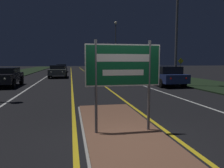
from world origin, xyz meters
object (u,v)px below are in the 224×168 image
object	(u,v)px
highway_sign	(123,69)
streetlight_right_far	(116,40)
car_approaching_0	(5,76)
warning_sign	(181,67)
car_receding_0	(165,75)
car_approaching_1	(58,71)
car_approaching_2	(61,68)
car_receding_1	(105,71)

from	to	relation	value
highway_sign	streetlight_right_far	size ratio (longest dim) A/B	0.26
highway_sign	car_approaching_0	bearing A→B (deg)	116.97
warning_sign	car_receding_0	bearing A→B (deg)	-131.20
streetlight_right_far	car_approaching_1	world-z (taller)	streetlight_right_far
car_approaching_0	car_approaching_2	size ratio (longest dim) A/B	0.92
car_approaching_1	car_approaching_2	xyz separation A→B (m)	(-0.13, 13.42, -0.05)
car_receding_0	warning_sign	size ratio (longest dim) A/B	2.18
car_receding_0	warning_sign	distance (m)	5.10
car_approaching_0	warning_sign	distance (m)	15.48
streetlight_right_far	car_receding_1	size ratio (longest dim) A/B	1.83
car_approaching_0	car_approaching_2	xyz separation A→B (m)	(3.22, 22.06, -0.04)
car_receding_0	car_approaching_2	distance (m)	25.08
highway_sign	car_approaching_1	size ratio (longest dim) A/B	0.50
car_approaching_1	warning_sign	bearing A→B (deg)	-27.72
highway_sign	streetlight_right_far	world-z (taller)	streetlight_right_far
car_receding_1	warning_sign	xyz separation A→B (m)	(6.69, -4.80, 0.59)
car_receding_0	car_approaching_2	bearing A→B (deg)	110.38
highway_sign	car_approaching_2	world-z (taller)	highway_sign
car_receding_1	car_approaching_1	size ratio (longest dim) A/B	1.03
car_approaching_1	car_approaching_2	distance (m)	13.42
car_approaching_1	car_approaching_2	size ratio (longest dim) A/B	1.04
highway_sign	car_receding_0	size ratio (longest dim) A/B	0.50
highway_sign	car_receding_1	size ratio (longest dim) A/B	0.48
car_approaching_0	car_approaching_1	world-z (taller)	car_approaching_1
car_receding_1	streetlight_right_far	bearing A→B (deg)	73.40
streetlight_right_far	warning_sign	world-z (taller)	streetlight_right_far
streetlight_right_far	warning_sign	xyz separation A→B (m)	(2.68, -18.25, -4.22)
car_receding_1	car_approaching_0	xyz separation A→B (m)	(-8.60, -7.17, -0.02)
car_approaching_1	warning_sign	xyz separation A→B (m)	(11.94, -6.27, 0.59)
car_approaching_1	car_receding_1	bearing A→B (deg)	-15.65
car_receding_0	highway_sign	bearing A→B (deg)	-119.18
streetlight_right_far	car_approaching_2	distance (m)	10.68
car_approaching_0	car_approaching_2	world-z (taller)	car_approaching_0
streetlight_right_far	car_approaching_2	size ratio (longest dim) A/B	1.96
car_receding_0	car_approaching_2	world-z (taller)	car_receding_0
highway_sign	warning_sign	size ratio (longest dim) A/B	1.09
car_receding_0	car_approaching_1	xyz separation A→B (m)	(-8.60, 10.09, -0.01)
car_receding_1	warning_sign	world-z (taller)	warning_sign
car_receding_1	car_approaching_1	distance (m)	5.46
car_receding_1	car_approaching_1	world-z (taller)	car_receding_1
streetlight_right_far	car_approaching_0	world-z (taller)	streetlight_right_far
streetlight_right_far	car_approaching_2	xyz separation A→B (m)	(-9.40, 1.44, -4.86)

